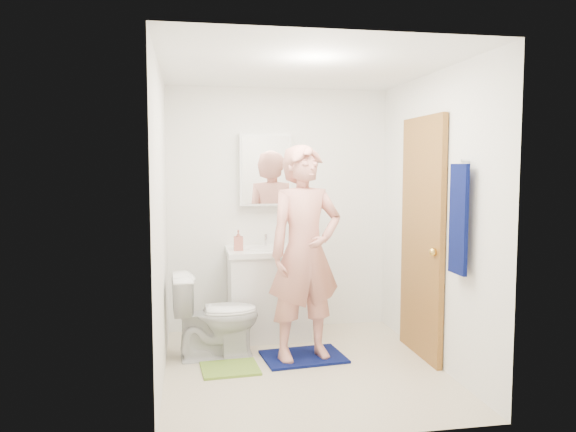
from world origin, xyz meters
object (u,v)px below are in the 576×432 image
object	(u,v)px
soap_dispenser	(238,240)
toothbrush_cup	(297,242)
man	(305,253)
towel	(459,219)
medicine_cabinet	(265,170)
vanity_cabinet	(269,295)
toilet	(216,315)

from	to	relation	value
soap_dispenser	toothbrush_cup	world-z (taller)	soap_dispenser
toothbrush_cup	man	distance (m)	0.81
towel	soap_dispenser	distance (m)	2.07
medicine_cabinet	man	world-z (taller)	medicine_cabinet
vanity_cabinet	towel	world-z (taller)	towel
medicine_cabinet	soap_dispenser	size ratio (longest dim) A/B	3.68
vanity_cabinet	toilet	bearing A→B (deg)	-135.28
vanity_cabinet	medicine_cabinet	xyz separation A→B (m)	(0.00, 0.22, 1.20)
vanity_cabinet	soap_dispenser	bearing A→B (deg)	-168.55
vanity_cabinet	towel	bearing A→B (deg)	-51.53
vanity_cabinet	medicine_cabinet	distance (m)	1.22
towel	toilet	size ratio (longest dim) A/B	1.09
vanity_cabinet	man	distance (m)	0.91
towel	toilet	distance (m)	2.15
medicine_cabinet	vanity_cabinet	bearing A→B (deg)	-90.00
vanity_cabinet	toothbrush_cup	xyz separation A→B (m)	(0.29, 0.08, 0.49)
man	soap_dispenser	bearing A→B (deg)	113.62
towel	toothbrush_cup	distance (m)	1.84
man	toothbrush_cup	bearing A→B (deg)	70.42
towel	man	distance (m)	1.28
toothbrush_cup	soap_dispenser	bearing A→B (deg)	-166.41
vanity_cabinet	soap_dispenser	world-z (taller)	soap_dispenser
toilet	man	size ratio (longest dim) A/B	0.41
toothbrush_cup	man	xyz separation A→B (m)	(-0.09, -0.80, 0.02)
vanity_cabinet	toilet	distance (m)	0.74
towel	toothbrush_cup	world-z (taller)	towel
vanity_cabinet	towel	distance (m)	2.08
towel	man	xyz separation A→B (m)	(-0.97, 0.77, -0.33)
medicine_cabinet	soap_dispenser	bearing A→B (deg)	-135.69
soap_dispenser	man	xyz separation A→B (m)	(0.50, -0.66, -0.03)
medicine_cabinet	toothbrush_cup	distance (m)	0.78
toilet	toothbrush_cup	xyz separation A→B (m)	(0.82, 0.60, 0.53)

